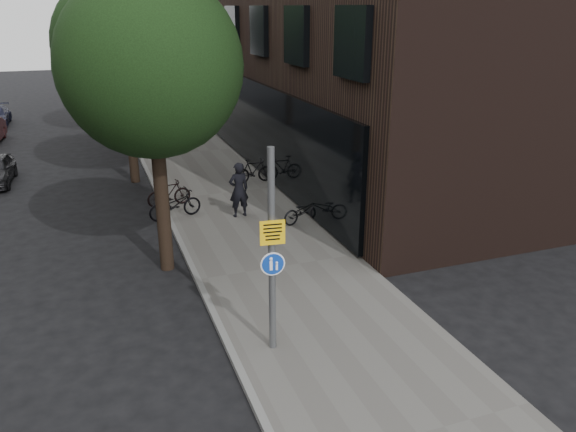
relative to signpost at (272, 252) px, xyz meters
name	(u,v)px	position (x,y,z in m)	size (l,w,h in m)	color
ground	(322,337)	(1.17, 0.17, -2.22)	(120.00, 120.00, 0.00)	black
sidewalk	(222,195)	(1.42, 10.17, -2.16)	(4.50, 60.00, 0.12)	#5C5A55
curb_edge	(161,201)	(-0.83, 10.17, -2.15)	(0.15, 60.00, 0.13)	slate
street_tree_near	(154,73)	(-1.36, 4.81, 2.89)	(4.40, 4.40, 7.50)	black
street_tree_mid	(124,49)	(-1.36, 13.31, 2.89)	(5.00, 5.00, 7.80)	black
street_tree_far	(109,38)	(-1.36, 22.31, 2.89)	(5.00, 5.00, 7.80)	black
signpost	(272,252)	(0.00, 0.00, 0.00)	(0.48, 0.14, 4.16)	#595B5E
pedestrian	(239,190)	(1.38, 7.59, -1.19)	(0.66, 0.44, 1.82)	black
parked_bike_facade_near	(304,210)	(3.17, 6.33, -1.70)	(0.54, 1.54, 0.81)	black
parked_bike_facade_far	(254,171)	(2.92, 11.05, -1.62)	(0.45, 1.60, 0.96)	black
parked_bike_curb_near	(175,204)	(-0.63, 8.13, -1.63)	(0.62, 1.79, 0.94)	black
parked_bike_curb_far	(169,193)	(-0.63, 9.41, -1.64)	(0.43, 1.53, 0.92)	black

